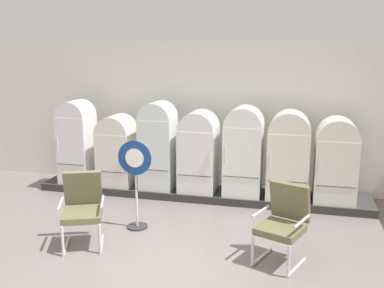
{
  "coord_description": "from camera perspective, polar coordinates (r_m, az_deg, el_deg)",
  "views": [
    {
      "loc": [
        1.7,
        -4.61,
        2.74
      ],
      "look_at": [
        -0.09,
        2.75,
        1.05
      ],
      "focal_mm": 40.31,
      "sensor_mm": 36.0,
      "label": 1
    }
  ],
  "objects": [
    {
      "name": "refrigerator_6",
      "position": [
        7.79,
        18.51,
        -1.76
      ],
      "size": [
        0.7,
        0.7,
        1.45
      ],
      "color": "silver",
      "rests_on": "display_plinth"
    },
    {
      "name": "refrigerator_2",
      "position": [
        8.09,
        -4.52,
        0.18
      ],
      "size": [
        0.62,
        0.63,
        1.64
      ],
      "color": "silver",
      "rests_on": "display_plinth"
    },
    {
      "name": "refrigerator_1",
      "position": [
        8.43,
        -9.9,
        -0.59
      ],
      "size": [
        0.66,
        0.65,
        1.36
      ],
      "color": "silver",
      "rests_on": "display_plinth"
    },
    {
      "name": "ground",
      "position": [
        5.64,
        -6.0,
        -16.89
      ],
      "size": [
        12.0,
        10.0,
        0.05
      ],
      "primitive_type": "cube",
      "color": "slate"
    },
    {
      "name": "refrigerator_4",
      "position": [
        7.76,
        6.83,
        -0.58
      ],
      "size": [
        0.67,
        0.65,
        1.6
      ],
      "color": "white",
      "rests_on": "display_plinth"
    },
    {
      "name": "refrigerator_0",
      "position": [
        8.75,
        -15.0,
        0.65
      ],
      "size": [
        0.61,
        0.62,
        1.62
      ],
      "color": "white",
      "rests_on": "display_plinth"
    },
    {
      "name": "refrigerator_5",
      "position": [
        7.72,
        12.65,
        -1.13
      ],
      "size": [
        0.72,
        0.66,
        1.55
      ],
      "color": "silver",
      "rests_on": "display_plinth"
    },
    {
      "name": "armchair_right",
      "position": [
        5.78,
        12.04,
        -9.76
      ],
      "size": [
        0.75,
        0.8,
        1.04
      ],
      "color": "silver",
      "rests_on": "ground"
    },
    {
      "name": "refrigerator_3",
      "position": [
        7.92,
        0.87,
        -0.67
      ],
      "size": [
        0.67,
        0.68,
        1.49
      ],
      "color": "white",
      "rests_on": "display_plinth"
    },
    {
      "name": "display_plinth",
      "position": [
        8.26,
        1.07,
        -6.31
      ],
      "size": [
        6.21,
        0.95,
        0.14
      ],
      "primitive_type": "cube",
      "color": "#2D2C2B",
      "rests_on": "ground"
    },
    {
      "name": "armchair_left",
      "position": [
        6.33,
        -14.29,
        -7.88
      ],
      "size": [
        0.75,
        0.8,
        1.04
      ],
      "color": "silver",
      "rests_on": "ground"
    },
    {
      "name": "sign_stand",
      "position": [
        6.65,
        -7.46,
        -5.18
      ],
      "size": [
        0.53,
        0.32,
        1.39
      ],
      "color": "#2D2D30",
      "rests_on": "ground"
    },
    {
      "name": "back_wall",
      "position": [
        8.54,
        2.05,
        3.92
      ],
      "size": [
        11.76,
        0.12,
        2.89
      ],
      "color": "silver",
      "rests_on": "ground"
    }
  ]
}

